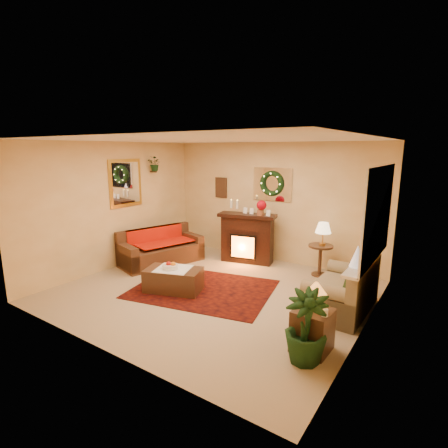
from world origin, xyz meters
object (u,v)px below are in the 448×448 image
Objects in this scene: loveseat at (342,284)px; side_table_round at (320,260)px; fireplace at (247,238)px; coffee_table at (174,280)px; end_table_square at (312,330)px; sofa at (161,244)px.

loveseat reaches higher than side_table_round.
loveseat is at bearing -40.18° from fireplace.
fireplace is 1.79× the size of side_table_round.
loveseat is 1.42× the size of coffee_table.
end_table_square reaches higher than coffee_table.
fireplace is (1.50, 1.13, 0.12)m from sofa.
loveseat is (3.90, -0.10, -0.01)m from sofa.
fireplace reaches higher than sofa.
end_table_square is 0.55× the size of coffee_table.
loveseat reaches higher than end_table_square.
fireplace reaches higher than end_table_square.
coffee_table is at bearing 170.80° from end_table_square.
sofa reaches higher than side_table_round.
loveseat is 2.21× the size of side_table_round.
end_table_square is 2.71m from coffee_table.
fireplace reaches higher than coffee_table.
side_table_round is (-0.78, 1.29, -0.09)m from loveseat.
end_table_square is at bearing -28.64° from coffee_table.
end_table_square is at bearing -72.94° from side_table_round.
sofa is at bearing -155.81° from fireplace.
fireplace reaches higher than loveseat.
loveseat is (2.40, -1.24, -0.13)m from fireplace.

